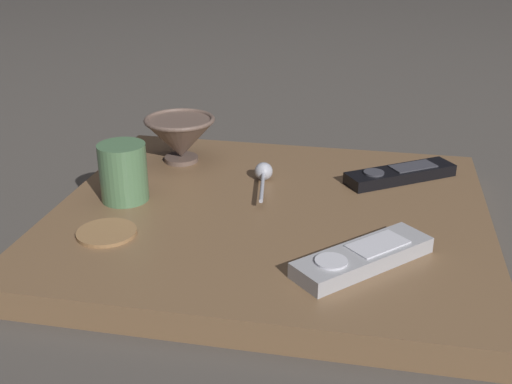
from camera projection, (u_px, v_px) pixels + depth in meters
name	position (u px, v px, depth m)	size (l,w,h in m)	color
ground_plane	(271.00, 232.00, 0.93)	(6.00, 6.00, 0.00)	#47423D
table	(271.00, 220.00, 0.92)	(0.56, 0.62, 0.04)	brown
cereal_bowl	(180.00, 137.00, 1.07)	(0.12, 0.12, 0.08)	brown
coffee_mug	(123.00, 172.00, 0.93)	(0.07, 0.07, 0.09)	#4C724C
teaspoon	(263.00, 173.00, 1.00)	(0.13, 0.04, 0.03)	#A3A5B2
tv_remote_near	(400.00, 174.00, 1.01)	(0.14, 0.18, 0.02)	black
tv_remote_far	(363.00, 257.00, 0.76)	(0.17, 0.17, 0.02)	#9E9EA3
drink_coaster	(107.00, 233.00, 0.84)	(0.08, 0.08, 0.01)	olive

